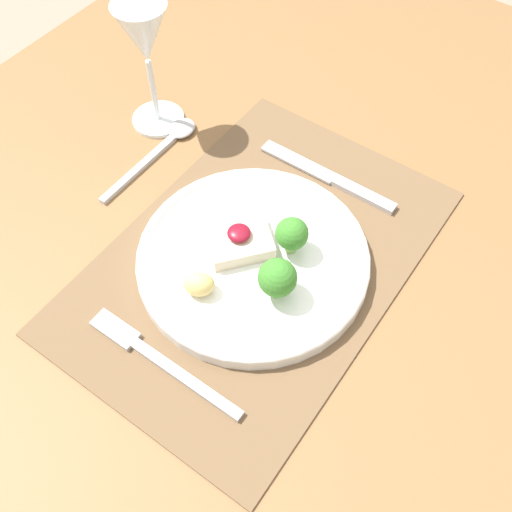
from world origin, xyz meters
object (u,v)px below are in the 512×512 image
knife (336,181)px  wine_glass_near (145,42)px  dinner_plate (256,259)px  spoon (167,142)px  fork (154,357)px

knife → wine_glass_near: (-0.04, 0.28, 0.13)m
knife → wine_glass_near: 0.31m
knife → dinner_plate: bearing=179.1°
dinner_plate → wine_glass_near: 0.32m
wine_glass_near → knife: bearing=-80.9°
dinner_plate → spoon: size_ratio=1.50×
fork → spoon: (0.26, 0.20, -0.00)m
fork → knife: knife is taller
fork → knife: size_ratio=1.00×
spoon → dinner_plate: bearing=-115.4°
knife → spoon: spoon is taller
knife → wine_glass_near: size_ratio=1.09×
fork → wine_glass_near: (0.29, 0.25, 0.13)m
dinner_plate → spoon: dinner_plate is taller
dinner_plate → fork: bearing=172.6°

